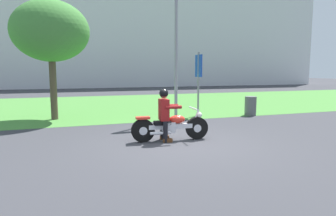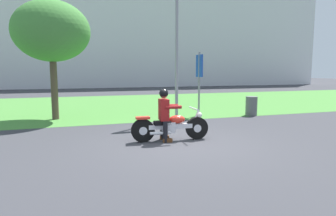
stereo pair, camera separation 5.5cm
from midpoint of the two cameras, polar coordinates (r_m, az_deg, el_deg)
name	(u,v)px [view 2 (the right image)]	position (r m, az deg, el deg)	size (l,w,h in m)	color
ground	(180,144)	(7.52, 2.57, -6.99)	(120.00, 120.00, 0.00)	#38383D
grass_verge	(120,104)	(16.49, -9.29, 0.69)	(60.00, 12.00, 0.01)	#478438
stadium_facade	(133,34)	(37.95, -6.71, 14.09)	(48.92, 8.00, 12.89)	silver
motorcycle_lead	(171,126)	(7.80, 0.73, -3.61)	(2.09, 0.66, 0.86)	black
rider_lead	(164,111)	(7.69, -0.49, -0.54)	(0.57, 0.49, 1.38)	black
tree_roadside	(52,32)	(12.04, -21.53, 13.62)	(2.81, 2.81, 4.43)	brown
streetlight_pole	(180,23)	(11.55, 2.43, 16.24)	(0.96, 0.20, 5.88)	gray
trash_can	(251,106)	(12.71, 15.99, 0.38)	(0.47, 0.47, 0.79)	#595E5B
sign_banner	(199,74)	(12.10, 6.21, 6.59)	(0.08, 0.60, 2.60)	gray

